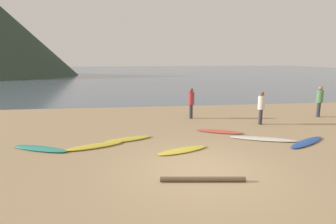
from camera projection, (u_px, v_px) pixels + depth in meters
ground_plane at (162, 110)px, 17.83m from camera, size 120.00×120.00×0.20m
ocean_water at (139, 72)px, 67.40m from camera, size 140.00×100.00×0.01m
headland_hill at (4, 42)px, 49.58m from camera, size 25.20×25.20×12.46m
surfboard_0 at (40, 149)px, 9.79m from camera, size 2.25×1.40×0.10m
surfboard_1 at (95, 146)px, 10.09m from camera, size 2.15×1.27×0.09m
surfboard_2 at (128, 139)px, 10.96m from camera, size 2.02×1.16×0.09m
surfboard_3 at (183, 150)px, 9.65m from camera, size 2.03×1.21×0.07m
surfboard_4 at (220, 131)px, 12.13m from camera, size 2.10×1.35×0.08m
surfboard_5 at (263, 139)px, 11.00m from camera, size 2.62×1.44×0.08m
surfboard_6 at (307, 142)px, 10.58m from camera, size 2.27×1.67×0.07m
person_0 at (320, 99)px, 15.16m from camera, size 0.35×0.35×1.73m
person_1 at (261, 105)px, 13.44m from camera, size 0.33×0.33×1.63m
person_2 at (191, 101)px, 14.78m from camera, size 0.34×0.34×1.66m
driftwood_log at (203, 179)px, 7.25m from camera, size 2.26×0.43×0.14m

